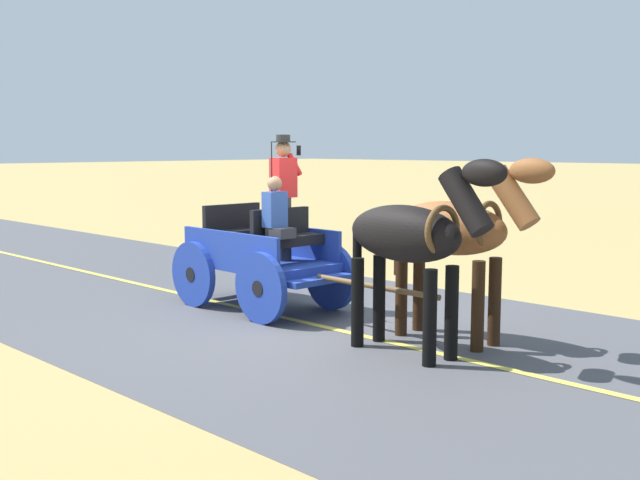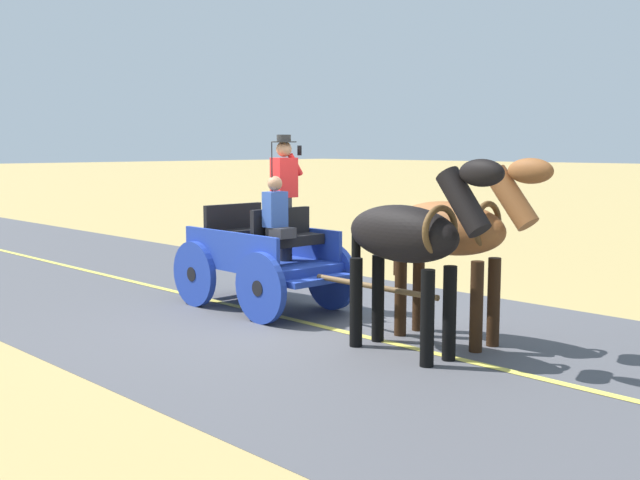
% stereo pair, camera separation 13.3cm
% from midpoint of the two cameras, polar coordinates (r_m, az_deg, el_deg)
% --- Properties ---
extents(ground_plane, '(200.00, 200.00, 0.00)m').
position_cam_midpoint_polar(ground_plane, '(10.28, -1.39, -6.10)').
color(ground_plane, tan).
extents(road_surface, '(6.55, 160.00, 0.01)m').
position_cam_midpoint_polar(road_surface, '(10.28, -1.39, -6.08)').
color(road_surface, '#4C4C51').
rests_on(road_surface, ground).
extents(road_centre_stripe, '(0.12, 160.00, 0.00)m').
position_cam_midpoint_polar(road_centre_stripe, '(10.28, -1.39, -6.05)').
color(road_centre_stripe, '#DBCC4C').
rests_on(road_centre_stripe, road_surface).
extents(horse_drawn_carriage, '(1.46, 4.51, 2.50)m').
position_cam_midpoint_polar(horse_drawn_carriage, '(10.94, -3.76, -0.97)').
color(horse_drawn_carriage, '#1E3899').
rests_on(horse_drawn_carriage, ground).
extents(horse_near_side, '(0.59, 2.13, 2.21)m').
position_cam_midpoint_polar(horse_near_side, '(9.10, 10.52, 0.54)').
color(horse_near_side, brown).
rests_on(horse_near_side, ground).
extents(horse_off_side, '(0.66, 2.13, 2.21)m').
position_cam_midpoint_polar(horse_off_side, '(8.45, 7.19, 0.11)').
color(horse_off_side, black).
rests_on(horse_off_side, ground).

